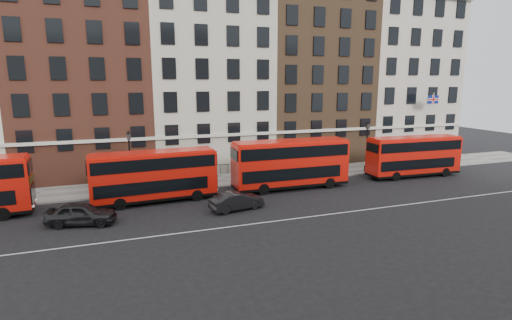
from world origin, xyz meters
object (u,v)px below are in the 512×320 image
object	(u,v)px
bus_c	(290,163)
traffic_light	(427,146)
car_rear	(81,214)
bus_b	(154,175)
car_front	(237,201)
bus_d	(413,155)

from	to	relation	value
bus_c	traffic_light	world-z (taller)	bus_c
bus_c	car_rear	xyz separation A→B (m)	(-17.29, -3.65, -1.61)
bus_b	car_front	world-z (taller)	bus_b
bus_b	bus_d	xyz separation A→B (m)	(25.79, 0.00, -0.01)
bus_d	traffic_light	xyz separation A→B (m)	(4.33, 2.91, 0.22)
bus_c	car_front	xyz separation A→B (m)	(-6.34, -4.15, -1.70)
bus_c	car_front	world-z (taller)	bus_c
car_rear	traffic_light	xyz separation A→B (m)	(35.38, 6.56, 1.67)
bus_d	car_rear	distance (m)	31.29
car_rear	traffic_light	bearing A→B (deg)	-65.08
bus_b	car_rear	xyz separation A→B (m)	(-5.25, -3.65, -1.46)
bus_c	car_rear	world-z (taller)	bus_c
bus_b	car_rear	world-z (taller)	bus_b
bus_c	traffic_light	size ratio (longest dim) A/B	3.25
car_rear	bus_b	bearing A→B (deg)	-40.82
bus_d	car_rear	xyz separation A→B (m)	(-31.05, -3.65, -1.44)
bus_c	traffic_light	distance (m)	18.32
bus_c	traffic_light	xyz separation A→B (m)	(18.09, 2.91, 0.05)
bus_b	bus_c	bearing A→B (deg)	-3.39
bus_c	bus_d	world-z (taller)	bus_c
bus_d	car_front	xyz separation A→B (m)	(-20.09, -4.15, -1.53)
bus_b	traffic_light	size ratio (longest dim) A/B	3.07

